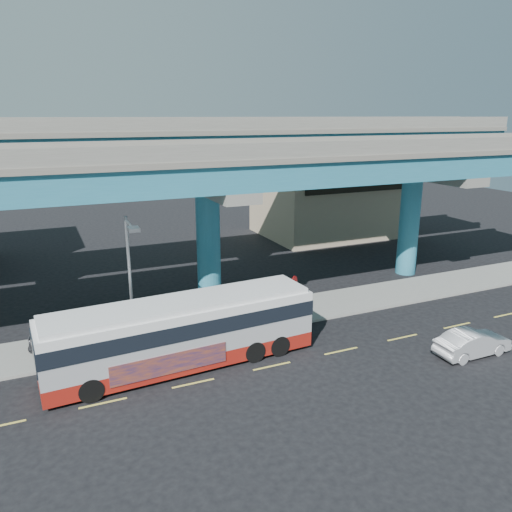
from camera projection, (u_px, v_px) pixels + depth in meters
name	position (u px, v px, depth m)	size (l,w,h in m)	color
ground	(269.00, 363.00, 24.64)	(120.00, 120.00, 0.00)	black
sidewalk	(229.00, 322.00, 29.46)	(70.00, 4.00, 0.15)	gray
lane_markings	(272.00, 366.00, 24.38)	(58.00, 0.12, 0.01)	#D8C64C
viaduct	(206.00, 161.00, 30.15)	(52.00, 12.40, 11.70)	#236B84
building_beige	(332.00, 200.00, 50.93)	(14.00, 10.23, 7.00)	tan
transit_bus	(183.00, 330.00, 23.97)	(13.28, 3.58, 3.37)	maroon
sedan	(473.00, 343.00, 25.34)	(4.10, 1.45, 1.35)	#B2B2B7
parked_car	(69.00, 336.00, 25.79)	(4.03, 2.14, 1.31)	#2E2F33
street_lamp	(131.00, 267.00, 24.12)	(0.50, 2.32, 6.99)	gray
stop_sign	(294.00, 288.00, 29.14)	(0.68, 0.50, 2.70)	gray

